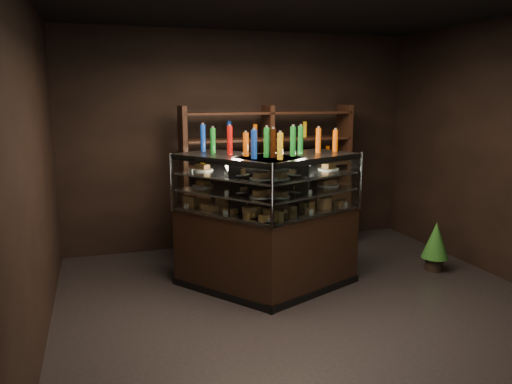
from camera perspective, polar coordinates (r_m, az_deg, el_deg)
ground at (r=5.19m, az=6.52°, el=-13.27°), size 5.00×5.00×0.00m
room_shell at (r=4.74m, az=7.04°, el=8.64°), size 5.02×5.02×3.01m
display_case at (r=5.54m, az=1.30°, el=-6.09°), size 2.07×1.53×1.51m
food_display at (r=5.38m, az=1.34°, el=0.30°), size 1.69×1.11×0.46m
bottles_top at (r=5.32m, az=1.35°, el=5.76°), size 1.52×0.98×0.30m
potted_conifer at (r=6.52m, az=19.87°, el=-5.10°), size 0.32×0.32×0.69m
back_shelving at (r=6.90m, az=1.32°, el=-1.76°), size 2.37×0.44×2.00m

